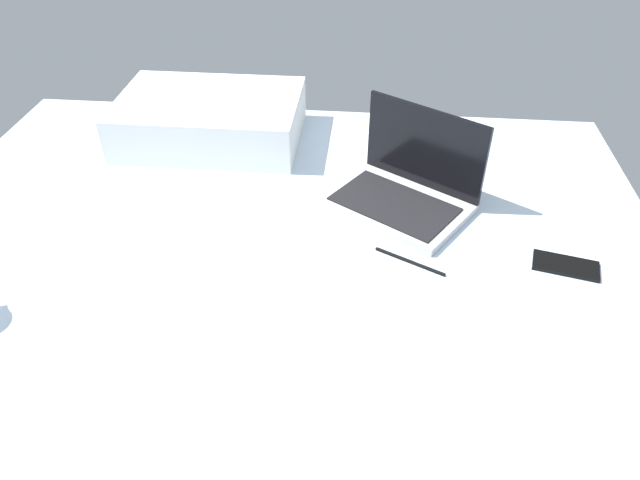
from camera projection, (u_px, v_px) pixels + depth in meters
The scene contains 5 objects.
bed_mattress at pixel (277, 272), 142.24cm from camera, with size 180.00×140.00×18.00cm, color silver.
laptop at pixel (405, 188), 146.81cm from camera, with size 40.20×37.25×23.00cm.
cell_phone at pixel (566, 266), 129.64cm from camera, with size 6.80×14.00×0.80cm, color black.
pillow at pixel (210, 119), 172.38cm from camera, with size 52.00×36.00×13.00cm, color white.
charger_cable at pixel (410, 262), 130.89cm from camera, with size 17.00×0.60×0.60cm, color black.
Camera 1 is at (20.61, -105.89, 102.60)cm, focal length 33.12 mm.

